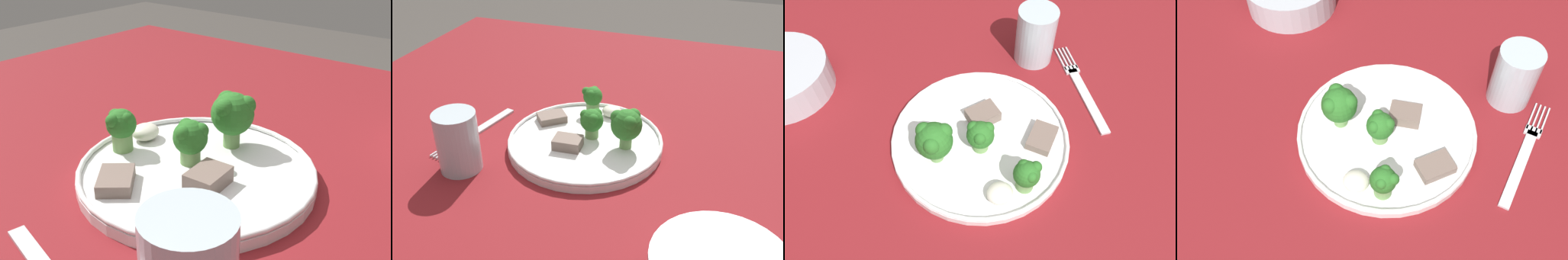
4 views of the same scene
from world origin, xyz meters
The scene contains 10 objects.
table centered at (0.00, 0.00, 0.66)m, with size 1.08×1.07×0.77m.
dinner_plate centered at (-0.02, 0.04, 0.78)m, with size 0.26×0.26×0.02m.
fork centered at (0.18, 0.06, 0.77)m, with size 0.06×0.19×0.00m.
drinking_glass centered at (0.14, 0.16, 0.81)m, with size 0.06×0.06×0.10m.
broccoli_floret_near_rim_left centered at (-0.03, 0.03, 0.81)m, with size 0.04×0.04×0.05m.
broccoli_floret_center_left centered at (-0.09, 0.04, 0.82)m, with size 0.05×0.05×0.07m.
broccoli_floret_back_left centered at (0.00, -0.05, 0.81)m, with size 0.04×0.04×0.05m.
meat_slice_front_slice centered at (0.00, 0.07, 0.79)m, with size 0.05×0.04×0.02m.
meat_slice_middle_slice centered at (0.06, 0.00, 0.79)m, with size 0.06×0.06×0.01m.
sauce_dollop centered at (-0.04, -0.05, 0.79)m, with size 0.04×0.03×0.02m.
Camera 3 is at (-0.15, -0.24, 1.24)m, focal length 35.00 mm.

